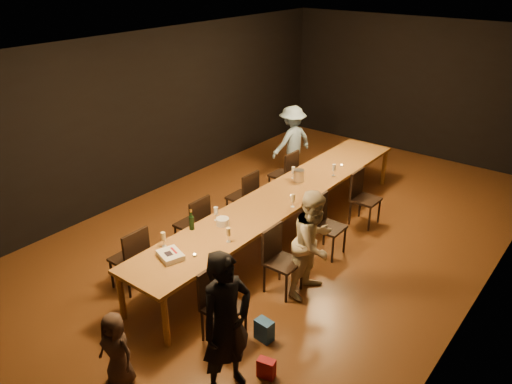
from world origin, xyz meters
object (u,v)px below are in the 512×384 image
Objects in this scene: birthday_cake at (170,255)px; plate_stack at (223,222)px; chair_right_0 at (224,307)px; man_blue at (292,141)px; chair_left_3 at (283,174)px; champagne_bottle at (191,219)px; table at (283,197)px; chair_left_0 at (129,258)px; chair_right_2 at (329,227)px; woman_birthday at (226,325)px; chair_right_1 at (283,262)px; child at (116,349)px; ice_bucket at (299,176)px; chair_left_2 at (242,196)px; chair_left_1 at (192,224)px; chair_right_3 at (366,199)px; woman_tan at (314,243)px.

plate_stack is at bearing 110.98° from birthday_cake.
chair_right_0 is 0.63× the size of man_blue.
chair_left_3 is 3.07× the size of champagne_bottle.
chair_left_3 reaches higher than plate_stack.
table is 2.56m from chair_left_0.
chair_left_3 is at bearing 39.52° from man_blue.
chair_right_2 is at bearing -125.22° from chair_left_3.
chair_right_0 is 3.07× the size of champagne_bottle.
woman_birthday reaches higher than chair_right_2.
woman_birthday is (1.35, -2.92, 0.12)m from table.
chair_right_2 is 2.98m from woman_birthday.
chair_right_1 reaches higher than birthday_cake.
chair_left_0 is 1.06× the size of child.
ice_bucket reaches higher than chair_right_0.
chair_left_3 is at bearing -125.22° from chair_right_2.
plate_stack is at bearing 95.08° from child.
chair_right_0 is at bearing 61.60° from child.
child is (1.25, -3.58, -0.02)m from chair_left_2.
chair_left_1 is at bearing 110.08° from child.
chair_right_2 is at bearing 87.15° from birthday_cake.
chair_left_0 is 2.41× the size of birthday_cake.
chair_left_2 is at bearing 126.93° from birthday_cake.
chair_right_3 is at bearing 33.06° from ice_bucket.
champagne_bottle is at bearing -133.76° from chair_left_1.
champagne_bottle is at bearing -35.91° from chair_right_2.
chair_right_3 is (0.00, 3.60, 0.00)m from chair_right_0.
champagne_bottle reaches higher than chair_right_3.
chair_left_3 is (0.00, 3.60, 0.00)m from chair_left_0.
woman_tan is at bearing 16.29° from plate_stack.
man_blue reaches higher than chair_right_3.
chair_right_1 is 2.94m from chair_left_3.
chair_left_2 is 3.07× the size of champagne_bottle.
birthday_cake is at bearing -93.27° from chair_right_0.
chair_left_2 is at bearing -142.21° from ice_bucket.
chair_left_2 is at bearing 0.00° from chair_left_1.
woman_birthday is at bearing -36.07° from champagne_bottle.
chair_right_3 and chair_left_2 have the same top height.
chair_left_3 is at bearing -90.00° from chair_right_3.
champagne_bottle is at bearing -170.30° from chair_left_3.
plate_stack is (-0.96, -2.52, 0.34)m from chair_right_3.
table is 6.45× the size of chair_right_1.
chair_left_2 is 5.13× the size of plate_stack.
birthday_cake is at bearing -167.49° from chair_left_3.
chair_right_3 is at bearing -25.28° from chair_left_0.
chair_right_2 is 1.00× the size of chair_left_3.
chair_left_2 is (-1.70, 0.00, 0.00)m from chair_right_2.
chair_left_2 reaches higher than child.
chair_left_2 is at bearing -144.69° from chair_right_0.
chair_right_1 is 2.41× the size of birthday_cake.
plate_stack is at bearing -90.30° from ice_bucket.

